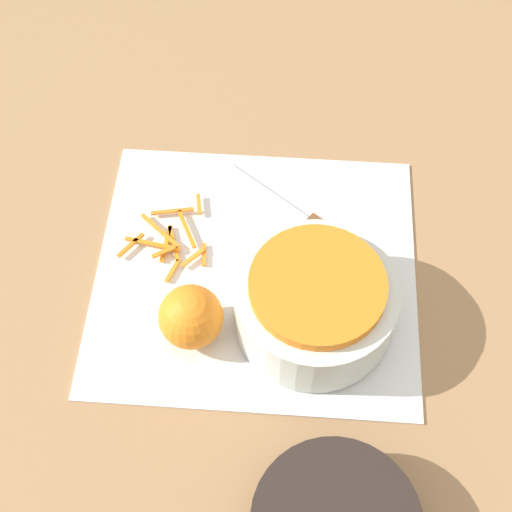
% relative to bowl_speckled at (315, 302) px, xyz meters
% --- Properties ---
extents(ground_plane, '(4.00, 4.00, 0.00)m').
position_rel_bowl_speckled_xyz_m(ground_plane, '(0.07, -0.06, -0.05)').
color(ground_plane, '#9E754C').
extents(cutting_board, '(0.39, 0.36, 0.01)m').
position_rel_bowl_speckled_xyz_m(cutting_board, '(0.07, -0.06, -0.05)').
color(cutting_board, silver).
rests_on(cutting_board, ground_plane).
extents(bowl_speckled, '(0.18, 0.18, 0.09)m').
position_rel_bowl_speckled_xyz_m(bowl_speckled, '(0.00, 0.00, 0.00)').
color(bowl_speckled, silver).
rests_on(bowl_speckled, cutting_board).
extents(knife, '(0.22, 0.17, 0.02)m').
position_rel_bowl_speckled_xyz_m(knife, '(-0.01, -0.11, -0.04)').
color(knife, brown).
rests_on(knife, cutting_board).
extents(orange_left, '(0.07, 0.07, 0.07)m').
position_rel_bowl_speckled_xyz_m(orange_left, '(0.14, 0.03, -0.01)').
color(orange_left, orange).
rests_on(orange_left, cutting_board).
extents(peel_pile, '(0.11, 0.13, 0.01)m').
position_rel_bowl_speckled_xyz_m(peel_pile, '(0.18, -0.10, -0.04)').
color(peel_pile, orange).
rests_on(peel_pile, cutting_board).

